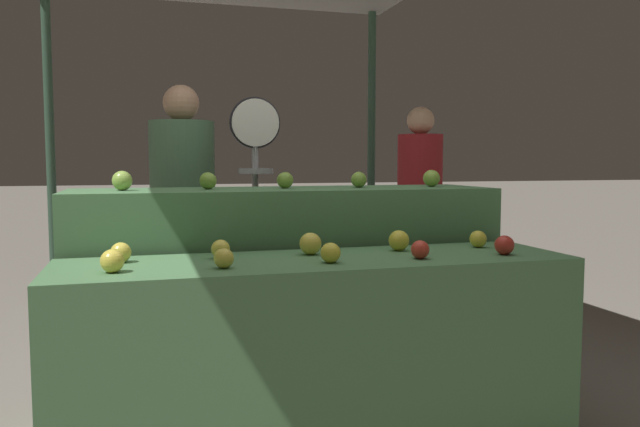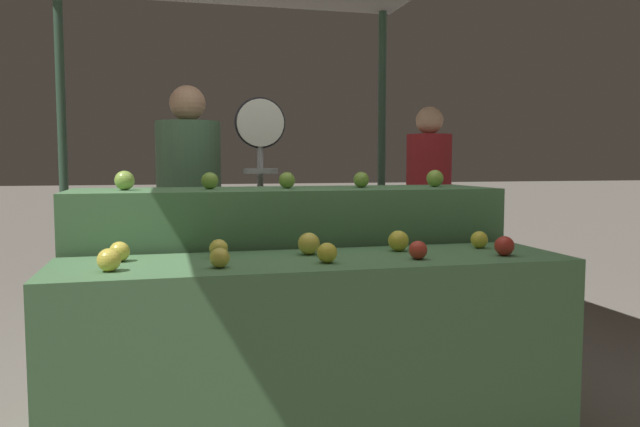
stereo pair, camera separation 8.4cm
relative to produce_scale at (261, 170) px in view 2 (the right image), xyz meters
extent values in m
cylinder|color=#33513D|center=(-1.32, 1.77, 0.12)|extent=(0.07, 0.07, 2.51)
cylinder|color=#33513D|center=(1.38, 1.77, 0.12)|extent=(0.07, 0.07, 2.51)
cube|color=#4C7A4C|center=(0.03, -1.26, -0.73)|extent=(2.00, 0.55, 0.81)
cube|color=#4C7A4C|center=(0.03, -0.66, -0.61)|extent=(2.00, 0.55, 1.06)
sphere|color=yellow|center=(-0.73, -1.36, -0.29)|extent=(0.08, 0.08, 0.08)
sphere|color=gold|center=(-0.36, -1.38, -0.29)|extent=(0.07, 0.07, 0.07)
sphere|color=gold|center=(0.04, -1.37, -0.29)|extent=(0.08, 0.08, 0.08)
sphere|color=red|center=(0.40, -1.37, -0.29)|extent=(0.07, 0.07, 0.07)
sphere|color=#B72D23|center=(0.77, -1.37, -0.29)|extent=(0.08, 0.08, 0.08)
sphere|color=yellow|center=(-0.71, -1.15, -0.29)|extent=(0.08, 0.08, 0.08)
sphere|color=yellow|center=(-0.34, -1.15, -0.29)|extent=(0.07, 0.07, 0.07)
sphere|color=yellow|center=(0.02, -1.15, -0.28)|extent=(0.09, 0.09, 0.09)
sphere|color=gold|center=(0.41, -1.15, -0.28)|extent=(0.09, 0.09, 0.09)
sphere|color=gold|center=(0.78, -1.15, -0.29)|extent=(0.07, 0.07, 0.07)
sphere|color=#8EB247|center=(-0.72, -0.67, -0.03)|extent=(0.09, 0.09, 0.09)
sphere|color=#7AA338|center=(-0.34, -0.65, -0.04)|extent=(0.08, 0.08, 0.08)
sphere|color=#7AA338|center=(0.02, -0.65, -0.04)|extent=(0.08, 0.08, 0.08)
sphere|color=#7AA338|center=(0.40, -0.65, -0.04)|extent=(0.08, 0.08, 0.08)
sphere|color=#84AD3D|center=(0.79, -0.67, -0.04)|extent=(0.09, 0.09, 0.09)
cylinder|color=#99999E|center=(0.00, 0.01, -0.42)|extent=(0.04, 0.04, 1.43)
cylinder|color=black|center=(0.00, 0.01, 0.27)|extent=(0.29, 0.01, 0.29)
cylinder|color=silver|center=(0.00, -0.01, 0.27)|extent=(0.27, 0.02, 0.27)
cylinder|color=#99999E|center=(0.00, -0.01, 0.07)|extent=(0.01, 0.01, 0.14)
cylinder|color=#99999E|center=(0.00, -0.01, 0.00)|extent=(0.20, 0.20, 0.03)
cube|color=#2D2D38|center=(-0.40, 0.28, -0.75)|extent=(0.33, 0.24, 0.76)
cylinder|color=#476B4C|center=(-0.40, 0.28, -0.04)|extent=(0.47, 0.47, 0.66)
sphere|color=tan|center=(-0.40, 0.28, 0.40)|extent=(0.22, 0.22, 0.22)
cube|color=#2D2D38|center=(1.41, 0.82, -0.76)|extent=(0.27, 0.17, 0.74)
cylinder|color=maroon|center=(1.41, 0.82, -0.07)|extent=(0.36, 0.36, 0.65)
sphere|color=tan|center=(1.41, 0.82, 0.36)|extent=(0.21, 0.21, 0.21)
camera|label=1|loc=(-0.63, -3.57, 0.05)|focal=35.00mm
camera|label=2|loc=(-0.55, -3.59, 0.05)|focal=35.00mm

